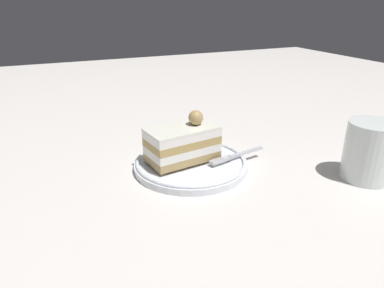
# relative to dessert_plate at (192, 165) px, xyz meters

# --- Properties ---
(ground_plane) EXTENTS (2.40, 2.40, 0.00)m
(ground_plane) POSITION_rel_dessert_plate_xyz_m (0.00, -0.01, -0.01)
(ground_plane) COLOR silver
(dessert_plate) EXTENTS (0.19, 0.19, 0.02)m
(dessert_plate) POSITION_rel_dessert_plate_xyz_m (0.00, 0.00, 0.00)
(dessert_plate) COLOR white
(dessert_plate) RESTS_ON ground_plane
(cake_slice) EXTENTS (0.08, 0.13, 0.08)m
(cake_slice) POSITION_rel_dessert_plate_xyz_m (0.01, 0.01, 0.04)
(cake_slice) COLOR tan
(cake_slice) RESTS_ON dessert_plate
(fork) EXTENTS (0.03, 0.12, 0.00)m
(fork) POSITION_rel_dessert_plate_xyz_m (-0.02, -0.08, 0.01)
(fork) COLOR silver
(fork) RESTS_ON dessert_plate
(drink_glass_near) EXTENTS (0.08, 0.08, 0.10)m
(drink_glass_near) POSITION_rel_dessert_plate_xyz_m (-0.14, -0.24, 0.03)
(drink_glass_near) COLOR white
(drink_glass_near) RESTS_ON ground_plane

